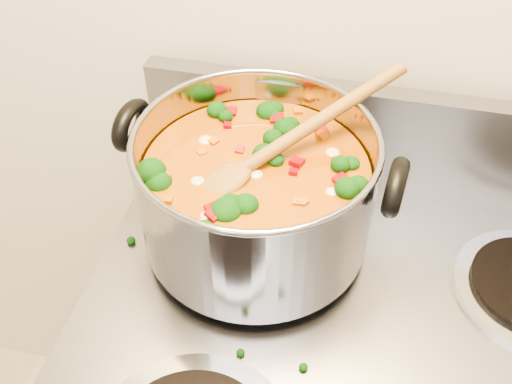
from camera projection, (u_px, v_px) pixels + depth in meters
stockpot at (256, 191)px, 0.70m from camera, size 0.35×0.29×0.17m
wooden_spoon at (272, 151)px, 0.67m from camera, size 0.24×0.23×0.10m
cooktop_crumbs at (155, 280)px, 0.72m from camera, size 0.15×0.29×0.01m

